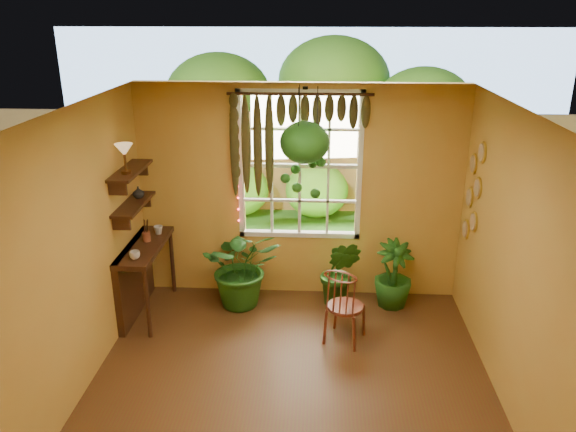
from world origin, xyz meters
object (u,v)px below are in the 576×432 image
at_px(hanging_basket, 305,149).
at_px(potted_plant_left, 242,266).
at_px(windsor_chair, 344,316).
at_px(potted_plant_mid, 340,272).
at_px(counter_ledge, 138,271).

bearing_deg(hanging_basket, potted_plant_left, -173.42).
bearing_deg(windsor_chair, potted_plant_left, 169.89).
distance_m(windsor_chair, potted_plant_mid, 0.83).
bearing_deg(windsor_chair, potted_plant_mid, 113.75).
distance_m(windsor_chair, potted_plant_left, 1.47).
height_order(counter_ledge, potted_plant_mid, same).
relative_size(windsor_chair, hanging_basket, 0.84).
distance_m(potted_plant_left, potted_plant_mid, 1.21).
bearing_deg(windsor_chair, hanging_basket, 141.17).
relative_size(potted_plant_left, potted_plant_mid, 1.16).
relative_size(windsor_chair, potted_plant_mid, 1.19).
height_order(windsor_chair, potted_plant_left, windsor_chair).
bearing_deg(hanging_basket, potted_plant_mid, -5.27).
height_order(potted_plant_mid, hanging_basket, hanging_basket).
distance_m(counter_ledge, potted_plant_mid, 2.45).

